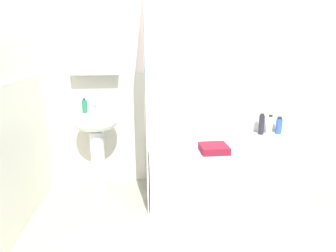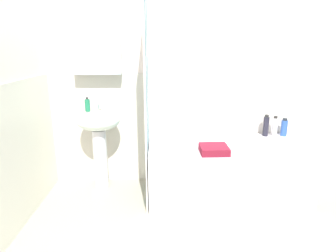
{
  "view_description": "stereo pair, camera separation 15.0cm",
  "coord_description": "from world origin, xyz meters",
  "px_view_note": "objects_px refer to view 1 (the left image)",
  "views": [
    {
      "loc": [
        -0.53,
        -1.81,
        1.47
      ],
      "look_at": [
        -0.3,
        0.72,
        0.77
      ],
      "focal_mm": 31.0,
      "sensor_mm": 36.0,
      "label": 1
    },
    {
      "loc": [
        -0.38,
        -1.82,
        1.47
      ],
      "look_at": [
        -0.3,
        0.72,
        0.77
      ],
      "focal_mm": 31.0,
      "sensor_mm": 36.0,
      "label": 2
    }
  ],
  "objects_px": {
    "body_wash_bottle": "(279,126)",
    "sink": "(96,134)",
    "toothbrush_cup": "(107,106)",
    "towel_folded": "(214,148)",
    "bathtub": "(224,168)",
    "shampoo_bottle": "(261,124)",
    "soap_dispenser": "(85,106)",
    "conditioner_bottle": "(270,125)"
  },
  "relations": [
    {
      "from": "soap_dispenser",
      "to": "shampoo_bottle",
      "type": "height_order",
      "value": "soap_dispenser"
    },
    {
      "from": "body_wash_bottle",
      "to": "shampoo_bottle",
      "type": "xyz_separation_m",
      "value": [
        -0.2,
        0.0,
        0.02
      ]
    },
    {
      "from": "body_wash_bottle",
      "to": "conditioner_bottle",
      "type": "relative_size",
      "value": 0.88
    },
    {
      "from": "conditioner_bottle",
      "to": "soap_dispenser",
      "type": "bearing_deg",
      "value": -176.95
    },
    {
      "from": "body_wash_bottle",
      "to": "towel_folded",
      "type": "bearing_deg",
      "value": -149.75
    },
    {
      "from": "body_wash_bottle",
      "to": "sink",
      "type": "bearing_deg",
      "value": -177.09
    },
    {
      "from": "soap_dispenser",
      "to": "towel_folded",
      "type": "xyz_separation_m",
      "value": [
        1.2,
        -0.38,
        -0.34
      ]
    },
    {
      "from": "shampoo_bottle",
      "to": "body_wash_bottle",
      "type": "bearing_deg",
      "value": -0.91
    },
    {
      "from": "soap_dispenser",
      "to": "conditioner_bottle",
      "type": "distance_m",
      "value": 1.96
    },
    {
      "from": "toothbrush_cup",
      "to": "shampoo_bottle",
      "type": "height_order",
      "value": "toothbrush_cup"
    },
    {
      "from": "toothbrush_cup",
      "to": "conditioner_bottle",
      "type": "bearing_deg",
      "value": 1.59
    },
    {
      "from": "towel_folded",
      "to": "soap_dispenser",
      "type": "bearing_deg",
      "value": 162.25
    },
    {
      "from": "sink",
      "to": "bathtub",
      "type": "relative_size",
      "value": 0.55
    },
    {
      "from": "body_wash_bottle",
      "to": "conditioner_bottle",
      "type": "xyz_separation_m",
      "value": [
        -0.11,
        -0.0,
        0.01
      ]
    },
    {
      "from": "sink",
      "to": "toothbrush_cup",
      "type": "height_order",
      "value": "toothbrush_cup"
    },
    {
      "from": "towel_folded",
      "to": "sink",
      "type": "bearing_deg",
      "value": 160.51
    },
    {
      "from": "toothbrush_cup",
      "to": "soap_dispenser",
      "type": "bearing_deg",
      "value": -165.15
    },
    {
      "from": "sink",
      "to": "towel_folded",
      "type": "relative_size",
      "value": 3.36
    },
    {
      "from": "bathtub",
      "to": "body_wash_bottle",
      "type": "height_order",
      "value": "body_wash_bottle"
    },
    {
      "from": "bathtub",
      "to": "towel_folded",
      "type": "relative_size",
      "value": 6.13
    },
    {
      "from": "conditioner_bottle",
      "to": "toothbrush_cup",
      "type": "bearing_deg",
      "value": -178.41
    },
    {
      "from": "bathtub",
      "to": "shampoo_bottle",
      "type": "relative_size",
      "value": 6.64
    },
    {
      "from": "toothbrush_cup",
      "to": "conditioner_bottle",
      "type": "relative_size",
      "value": 0.44
    },
    {
      "from": "soap_dispenser",
      "to": "towel_folded",
      "type": "height_order",
      "value": "soap_dispenser"
    },
    {
      "from": "bathtub",
      "to": "conditioner_bottle",
      "type": "bearing_deg",
      "value": 25.08
    },
    {
      "from": "shampoo_bottle",
      "to": "bathtub",
      "type": "bearing_deg",
      "value": -150.04
    },
    {
      "from": "sink",
      "to": "body_wash_bottle",
      "type": "distance_m",
      "value": 1.96
    },
    {
      "from": "shampoo_bottle",
      "to": "towel_folded",
      "type": "xyz_separation_m",
      "value": [
        -0.65,
        -0.5,
        -0.08
      ]
    },
    {
      "from": "conditioner_bottle",
      "to": "shampoo_bottle",
      "type": "xyz_separation_m",
      "value": [
        -0.09,
        0.01,
        0.01
      ]
    },
    {
      "from": "sink",
      "to": "body_wash_bottle",
      "type": "bearing_deg",
      "value": 2.91
    },
    {
      "from": "bathtub",
      "to": "body_wash_bottle",
      "type": "bearing_deg",
      "value": 21.87
    },
    {
      "from": "bathtub",
      "to": "towel_folded",
      "type": "distance_m",
      "value": 0.41
    },
    {
      "from": "shampoo_bottle",
      "to": "towel_folded",
      "type": "distance_m",
      "value": 0.82
    },
    {
      "from": "sink",
      "to": "shampoo_bottle",
      "type": "distance_m",
      "value": 1.76
    },
    {
      "from": "toothbrush_cup",
      "to": "bathtub",
      "type": "relative_size",
      "value": 0.06
    },
    {
      "from": "shampoo_bottle",
      "to": "conditioner_bottle",
      "type": "bearing_deg",
      "value": -4.72
    },
    {
      "from": "body_wash_bottle",
      "to": "shampoo_bottle",
      "type": "bearing_deg",
      "value": 179.09
    },
    {
      "from": "sink",
      "to": "bathtub",
      "type": "distance_m",
      "value": 1.34
    },
    {
      "from": "toothbrush_cup",
      "to": "towel_folded",
      "type": "xyz_separation_m",
      "value": [
        0.99,
        -0.44,
        -0.32
      ]
    },
    {
      "from": "toothbrush_cup",
      "to": "shampoo_bottle",
      "type": "bearing_deg",
      "value": 1.95
    },
    {
      "from": "soap_dispenser",
      "to": "towel_folded",
      "type": "distance_m",
      "value": 1.31
    },
    {
      "from": "bathtub",
      "to": "towel_folded",
      "type": "bearing_deg",
      "value": -128.06
    }
  ]
}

